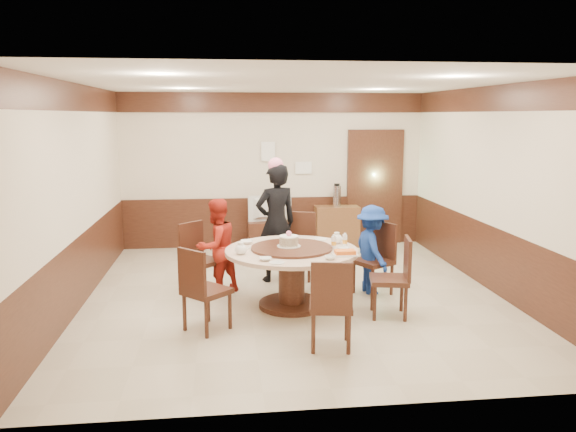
{
  "coord_description": "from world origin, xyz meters",
  "views": [
    {
      "loc": [
        -0.92,
        -7.23,
        2.4
      ],
      "look_at": [
        -0.09,
        -0.06,
        1.1
      ],
      "focal_mm": 35.0,
      "sensor_mm": 36.0,
      "label": 1
    }
  ],
  "objects": [
    {
      "name": "notice_left",
      "position": [
        -0.1,
        2.96,
        1.75
      ],
      "size": [
        0.25,
        0.0,
        0.35
      ],
      "primitive_type": "cube",
      "color": "white",
      "rests_on": "room"
    },
    {
      "name": "person_blue",
      "position": [
        1.07,
        -0.01,
        0.6
      ],
      "size": [
        0.56,
        0.84,
        1.21
      ],
      "primitive_type": "imported",
      "rotation": [
        0.0,
        0.0,
        1.72
      ],
      "color": "navy",
      "rests_on": "ground"
    },
    {
      "name": "bowl_2",
      "position": [
        -0.46,
        -0.97,
        0.77
      ],
      "size": [
        0.15,
        0.15,
        0.04
      ],
      "primitive_type": "imported",
      "color": "white",
      "rests_on": "banquet_table"
    },
    {
      "name": "bowl_3",
      "position": [
        0.54,
        -0.61,
        0.77
      ],
      "size": [
        0.15,
        0.15,
        0.05
      ],
      "primitive_type": "imported",
      "color": "white",
      "rests_on": "banquet_table"
    },
    {
      "name": "thermos",
      "position": [
        1.14,
        2.78,
        0.94
      ],
      "size": [
        0.15,
        0.15,
        0.38
      ],
      "primitive_type": "cylinder",
      "color": "silver",
      "rests_on": "side_cabinet"
    },
    {
      "name": "side_cabinet",
      "position": [
        1.15,
        2.78,
        0.38
      ],
      "size": [
        0.8,
        0.4,
        0.75
      ],
      "primitive_type": "cube",
      "color": "brown",
      "rests_on": "ground"
    },
    {
      "name": "person_standing",
      "position": [
        -0.17,
        0.72,
        0.86
      ],
      "size": [
        0.73,
        0.6,
        1.72
      ],
      "primitive_type": "imported",
      "rotation": [
        0.0,
        0.0,
        3.48
      ],
      "color": "black",
      "rests_on": "ground"
    },
    {
      "name": "saucer_far",
      "position": [
        0.36,
        0.04,
        0.76
      ],
      "size": [
        0.18,
        0.18,
        0.01
      ],
      "primitive_type": "cylinder",
      "color": "white",
      "rests_on": "banquet_table"
    },
    {
      "name": "chair_5",
      "position": [
        1.06,
        -0.93,
        0.3
      ],
      "size": [
        0.52,
        0.51,
        0.97
      ],
      "rotation": [
        0.0,
        0.0,
        7.67
      ],
      "color": "#3C1D12",
      "rests_on": "ground"
    },
    {
      "name": "saucer_near",
      "position": [
        -0.34,
        -1.11,
        0.76
      ],
      "size": [
        0.18,
        0.18,
        0.01
      ],
      "primitive_type": "cylinder",
      "color": "white",
      "rests_on": "banquet_table"
    },
    {
      "name": "bowl_1",
      "position": [
        0.29,
        -1.01,
        0.77
      ],
      "size": [
        0.13,
        0.13,
        0.04
      ],
      "primitive_type": "imported",
      "color": "white",
      "rests_on": "banquet_table"
    },
    {
      "name": "banquet_table",
      "position": [
        -0.09,
        -0.46,
        0.53
      ],
      "size": [
        1.67,
        1.67,
        0.78
      ],
      "color": "#3C1D12",
      "rests_on": "ground"
    },
    {
      "name": "person_red",
      "position": [
        -1.03,
        0.21,
        0.65
      ],
      "size": [
        0.8,
        0.79,
        1.3
      ],
      "primitive_type": "imported",
      "rotation": [
        0.0,
        0.0,
        3.84
      ],
      "color": "#AA2216",
      "rests_on": "ground"
    },
    {
      "name": "birthday_cake",
      "position": [
        -0.12,
        -0.43,
        0.85
      ],
      "size": [
        0.3,
        0.3,
        0.2
      ],
      "color": "white",
      "rests_on": "banquet_table"
    },
    {
      "name": "tv_stand",
      "position": [
        -0.07,
        2.75,
        0.25
      ],
      "size": [
        0.85,
        0.45,
        0.5
      ],
      "primitive_type": "cube",
      "color": "#3C1D12",
      "rests_on": "ground"
    },
    {
      "name": "chair_4",
      "position": [
        0.16,
        -1.78,
        0.3
      ],
      "size": [
        0.5,
        0.51,
        0.97
      ],
      "rotation": [
        0.0,
        0.0,
        6.12
      ],
      "color": "#3C1D12",
      "rests_on": "ground"
    },
    {
      "name": "bowl_0",
      "position": [
        -0.63,
        -0.08,
        0.77
      ],
      "size": [
        0.16,
        0.16,
        0.04
      ],
      "primitive_type": "imported",
      "color": "white",
      "rests_on": "banquet_table"
    },
    {
      "name": "chair_1",
      "position": [
        0.19,
        0.81,
        0.3
      ],
      "size": [
        0.56,
        0.56,
        0.97
      ],
      "rotation": [
        0.0,
        0.0,
        2.81
      ],
      "color": "#3C1D12",
      "rests_on": "ground"
    },
    {
      "name": "notice_right",
      "position": [
        0.55,
        2.96,
        1.45
      ],
      "size": [
        0.3,
        0.0,
        0.22
      ],
      "primitive_type": "cube",
      "color": "white",
      "rests_on": "room"
    },
    {
      "name": "teapot_left",
      "position": [
        -0.73,
        -0.64,
        0.81
      ],
      "size": [
        0.17,
        0.15,
        0.13
      ],
      "primitive_type": "ellipsoid",
      "color": "white",
      "rests_on": "banquet_table"
    },
    {
      "name": "room",
      "position": [
        0.01,
        0.01,
        1.08
      ],
      "size": [
        6.0,
        6.04,
        2.84
      ],
      "color": "beige",
      "rests_on": "ground"
    },
    {
      "name": "teapot_right",
      "position": [
        0.54,
        -0.2,
        0.81
      ],
      "size": [
        0.17,
        0.15,
        0.13
      ],
      "primitive_type": "ellipsoid",
      "color": "white",
      "rests_on": "banquet_table"
    },
    {
      "name": "bottle_1",
      "position": [
        0.6,
        -0.41,
        0.83
      ],
      "size": [
        0.06,
        0.06,
        0.16
      ],
      "primitive_type": "cylinder",
      "color": "white",
      "rests_on": "banquet_table"
    },
    {
      "name": "shrimp_platter",
      "position": [
        0.51,
        -0.84,
        0.78
      ],
      "size": [
        0.3,
        0.2,
        0.06
      ],
      "color": "white",
      "rests_on": "banquet_table"
    },
    {
      "name": "chair_2",
      "position": [
        -1.24,
        0.22,
        0.3
      ],
      "size": [
        0.62,
        0.62,
        0.97
      ],
      "rotation": [
        0.0,
        0.0,
        3.91
      ],
      "color": "#3C1D12",
      "rests_on": "ground"
    },
    {
      "name": "chair_3",
      "position": [
        -1.15,
        -1.14,
        0.3
      ],
      "size": [
        0.62,
        0.62,
        0.97
      ],
      "rotation": [
        0.0,
        0.0,
        5.49
      ],
      "color": "#3C1D12",
      "rests_on": "ground"
    },
    {
      "name": "television",
      "position": [
        -0.07,
        2.75,
        0.73
      ],
      "size": [
        0.82,
        0.27,
        0.47
      ],
      "primitive_type": "imported",
      "rotation": [
        0.0,
        0.0,
        3.35
      ],
      "color": "#959497",
      "rests_on": "tv_stand"
    },
    {
      "name": "bottle_0",
      "position": [
        0.44,
        -0.49,
        0.83
      ],
      "size": [
        0.06,
        0.06,
        0.16
      ],
      "primitive_type": "cylinder",
      "color": "white",
      "rests_on": "banquet_table"
    },
    {
      "name": "chair_0",
      "position": [
        1.09,
        -0.06,
        0.3
      ],
      "size": [
        0.6,
        0.6,
        0.97
      ],
      "rotation": [
        0.0,
        0.0,
        2.09
      ],
      "color": "#3C1D12",
      "rests_on": "ground"
    }
  ]
}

